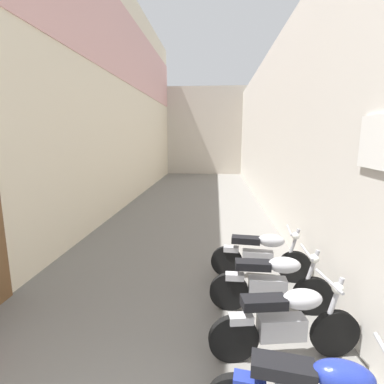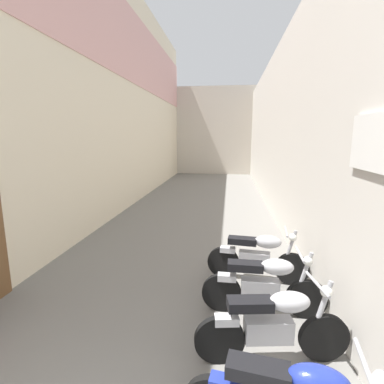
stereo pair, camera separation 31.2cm
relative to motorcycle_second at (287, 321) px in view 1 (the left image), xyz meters
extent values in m
plane|color=slate|center=(-1.70, 5.48, -0.50)|extent=(36.67, 36.67, 0.00)
cube|color=beige|center=(-4.54, 7.48, 3.69)|extent=(0.40, 20.67, 8.39)
cube|color=#DBA39E|center=(-4.33, 7.48, 5.54)|extent=(0.04, 20.67, 2.68)
cube|color=beige|center=(1.14, 7.48, 2.31)|extent=(0.40, 20.67, 5.62)
cube|color=white|center=(0.91, 0.14, 2.10)|extent=(0.04, 0.90, 0.60)
cube|color=beige|center=(-1.70, 18.81, 2.55)|extent=(8.28, 2.00, 6.09)
ellipsoid|color=navy|center=(0.17, -1.10, 0.28)|extent=(0.51, 0.33, 0.24)
cube|color=black|center=(-0.29, -1.02, 0.26)|extent=(0.55, 0.30, 0.12)
cube|color=navy|center=(-0.55, -0.98, 0.06)|extent=(0.30, 0.18, 0.10)
cylinder|color=black|center=(0.61, 0.10, -0.20)|extent=(0.61, 0.17, 0.60)
cylinder|color=black|center=(-0.63, -0.10, -0.20)|extent=(0.61, 0.17, 0.60)
cube|color=#9E9EA3|center=(-0.06, -0.01, -0.08)|extent=(0.58, 0.28, 0.28)
ellipsoid|color=#B7B7BC|center=(0.17, 0.03, 0.28)|extent=(0.51, 0.33, 0.24)
cube|color=black|center=(-0.29, -0.05, 0.26)|extent=(0.55, 0.30, 0.12)
cylinder|color=#9E9EA3|center=(0.54, 0.08, 0.15)|extent=(0.25, 0.10, 0.77)
cylinder|color=#9E9EA3|center=(0.47, 0.07, 0.50)|extent=(0.13, 0.58, 0.04)
sphere|color=silver|center=(0.59, 0.09, 0.40)|extent=(0.14, 0.14, 0.14)
cube|color=#B7B7BC|center=(-0.55, -0.09, 0.06)|extent=(0.30, 0.18, 0.10)
cylinder|color=black|center=(0.62, 0.94, -0.20)|extent=(0.60, 0.09, 0.60)
cylinder|color=black|center=(-0.63, 0.97, -0.20)|extent=(0.60, 0.09, 0.60)
cube|color=#9E9EA3|center=(-0.06, 0.96, -0.08)|extent=(0.56, 0.21, 0.28)
ellipsoid|color=#B7B7BC|center=(0.17, 0.95, 0.28)|extent=(0.49, 0.27, 0.24)
cube|color=black|center=(-0.29, 0.96, 0.26)|extent=(0.52, 0.23, 0.12)
cylinder|color=#9E9EA3|center=(0.55, 0.95, 0.15)|extent=(0.25, 0.07, 0.77)
cylinder|color=#9E9EA3|center=(0.48, 0.95, 0.50)|extent=(0.05, 0.58, 0.04)
sphere|color=silver|center=(0.60, 0.95, 0.40)|extent=(0.14, 0.14, 0.14)
cube|color=#B7B7BC|center=(-0.55, 0.97, 0.06)|extent=(0.28, 0.15, 0.10)
cylinder|color=black|center=(0.61, 1.95, -0.20)|extent=(0.61, 0.15, 0.60)
cylinder|color=black|center=(-0.63, 2.09, -0.20)|extent=(0.61, 0.15, 0.60)
cube|color=#9E9EA3|center=(-0.06, 2.02, -0.08)|extent=(0.58, 0.26, 0.28)
ellipsoid|color=#B7B7BC|center=(0.17, 2.00, 0.28)|extent=(0.51, 0.31, 0.24)
cube|color=black|center=(-0.29, 2.05, 0.26)|extent=(0.54, 0.28, 0.12)
cylinder|color=#9E9EA3|center=(0.54, 1.95, 0.15)|extent=(0.25, 0.09, 0.77)
cylinder|color=#9E9EA3|center=(0.47, 1.96, 0.50)|extent=(0.10, 0.58, 0.04)
sphere|color=silver|center=(0.59, 1.95, 0.40)|extent=(0.14, 0.14, 0.14)
cube|color=#B7B7BC|center=(-0.55, 2.08, 0.06)|extent=(0.29, 0.17, 0.10)
camera|label=1|loc=(-0.87, -3.20, 2.16)|focal=27.27mm
camera|label=2|loc=(-0.56, -3.16, 2.16)|focal=27.27mm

